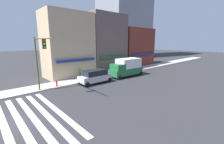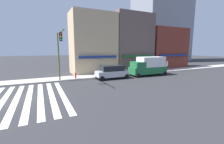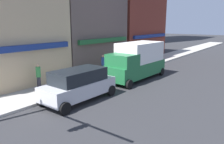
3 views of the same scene
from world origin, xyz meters
name	(u,v)px [view 1 (image 1 of 3)]	position (x,y,z in m)	size (l,w,h in m)	color
ground_plane	(4,126)	(0.00, 0.00, 0.00)	(200.00, 200.00, 0.00)	#2D2D30
crosswalk_stripes	(4,126)	(0.00, 0.00, 0.00)	(8.05, 10.80, 0.01)	silver
storefront_row	(107,45)	(19.59, 11.49, 5.15)	(26.27, 5.30, 11.24)	tan
traffic_signal	(40,55)	(4.35, 5.07, 4.43)	(0.32, 5.66, 6.40)	#474C1E
suv_silver	(95,76)	(11.44, 4.70, 1.03)	(4.74, 2.12, 1.94)	#B7B7BC
box_truck_green	(126,67)	(18.07, 4.70, 1.59)	(6.26, 2.42, 3.04)	#1E6638
pedestrian_blue_shirt	(111,69)	(17.10, 7.50, 1.07)	(0.32, 0.32, 1.77)	#23232D
pedestrian_green_top	(80,72)	(11.13, 8.32, 1.07)	(0.32, 0.32, 1.77)	#23232D
pedestrian_grey_coat	(140,65)	(24.47, 6.80, 1.07)	(0.32, 0.32, 1.77)	#23232D
fire_hydrant	(57,83)	(6.50, 6.40, 0.61)	(0.24, 0.24, 0.84)	red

